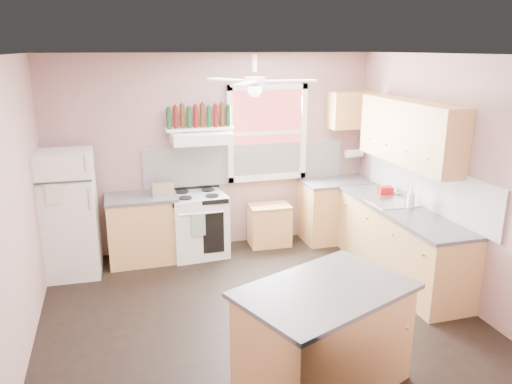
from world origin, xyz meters
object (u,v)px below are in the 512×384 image
object	(u,v)px
refrigerator	(68,214)
stove	(198,224)
toaster	(162,188)
cart	(269,226)
island	(323,339)

from	to	relation	value
refrigerator	stove	bearing A→B (deg)	7.91
toaster	refrigerator	bearing A→B (deg)	-177.48
toaster	cart	distance (m)	1.66
refrigerator	island	bearing A→B (deg)	-51.43
stove	cart	size ratio (longest dim) A/B	1.49
cart	island	bearing A→B (deg)	-97.37
stove	toaster	bearing A→B (deg)	177.76
refrigerator	island	xyz separation A→B (m)	(2.15, -2.90, -0.35)
toaster	island	xyz separation A→B (m)	(0.98, -3.05, -0.56)
cart	toaster	bearing A→B (deg)	-175.43
stove	cart	xyz separation A→B (m)	(1.05, 0.05, -0.14)
refrigerator	cart	world-z (taller)	refrigerator
stove	island	size ratio (longest dim) A/B	0.65
island	toaster	bearing A→B (deg)	85.71
refrigerator	cart	size ratio (longest dim) A/B	2.71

